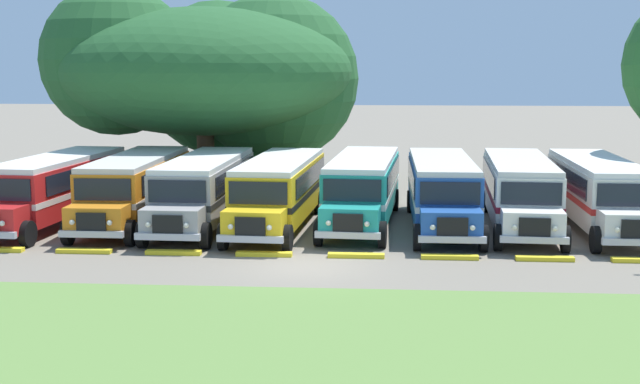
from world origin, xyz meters
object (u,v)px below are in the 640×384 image
Objects in this scene: parked_bus_slot_1 at (135,186)px; broad_shade_tree at (211,73)px; parked_bus_slot_3 at (279,189)px; parked_bus_slot_2 at (204,187)px; parked_bus_slot_7 at (599,190)px; parked_bus_slot_4 at (363,186)px; parked_bus_slot_5 at (442,189)px; parked_bus_slot_6 at (520,189)px; parked_bus_slot_0 at (56,186)px.

parked_bus_slot_1 is 11.12m from broad_shade_tree.
broad_shade_tree reaches higher than parked_bus_slot_3.
parked_bus_slot_1 is 0.67× the size of broad_shade_tree.
parked_bus_slot_2 is 1.00× the size of parked_bus_slot_3.
broad_shade_tree reaches higher than parked_bus_slot_7.
broad_shade_tree is (1.38, 10.00, 4.67)m from parked_bus_slot_1.
parked_bus_slot_2 is 0.99× the size of parked_bus_slot_4.
parked_bus_slot_4 and parked_bus_slot_7 have the same top height.
parked_bus_slot_1 and parked_bus_slot_4 have the same top height.
parked_bus_slot_4 is 1.01× the size of parked_bus_slot_5.
broad_shade_tree is (-1.67, 10.27, 4.67)m from parked_bus_slot_2.
parked_bus_slot_6 is 18.48m from broad_shade_tree.
parked_bus_slot_0 and parked_bus_slot_2 have the same top height.
parked_bus_slot_7 is (6.45, 0.03, 0.00)m from parked_bus_slot_5.
parked_bus_slot_5 is at bearing 89.95° from parked_bus_slot_1.
parked_bus_slot_7 is at bearing 90.01° from parked_bus_slot_1.
parked_bus_slot_1 is at bearing -93.73° from parked_bus_slot_2.
parked_bus_slot_0 is at bearing -87.12° from parked_bus_slot_3.
parked_bus_slot_3 and parked_bus_slot_4 have the same top height.
parked_bus_slot_1 is 1.00× the size of parked_bus_slot_2.
parked_bus_slot_1 is 0.99× the size of parked_bus_slot_4.
parked_bus_slot_7 is at bearing 95.56° from parked_bus_slot_0.
parked_bus_slot_3 is 13.25m from parked_bus_slot_7.
parked_bus_slot_0 is 19.68m from parked_bus_slot_6.
parked_bus_slot_2 and parked_bus_slot_6 have the same top height.
parked_bus_slot_3 is (9.65, -0.10, 0.00)m from parked_bus_slot_0.
parked_bus_slot_3 is at bearing 85.70° from parked_bus_slot_1.
broad_shade_tree reaches higher than parked_bus_slot_5.
parked_bus_slot_4 is at bearing -89.58° from parked_bus_slot_6.
parked_bus_slot_7 is at bearing 91.62° from parked_bus_slot_6.
parked_bus_slot_0 is 13.15m from parked_bus_slot_4.
parked_bus_slot_7 is at bearing -28.76° from broad_shade_tree.
parked_bus_slot_4 is 9.77m from parked_bus_slot_7.
parked_bus_slot_6 is at bearing 90.38° from parked_bus_slot_1.
parked_bus_slot_5 is (10.02, 0.29, 0.00)m from parked_bus_slot_2.
broad_shade_tree reaches higher than parked_bus_slot_1.
parked_bus_slot_5 is (16.44, 0.38, 0.00)m from parked_bus_slot_0.
parked_bus_slot_5 is 3.24m from parked_bus_slot_6.
parked_bus_slot_2 is 1.00× the size of parked_bus_slot_6.
parked_bus_slot_5 is 1.00× the size of parked_bus_slot_7.
parked_bus_slot_5 is (3.32, -0.46, 0.00)m from parked_bus_slot_4.
parked_bus_slot_0 is at bearing -114.66° from broad_shade_tree.
broad_shade_tree is at bearing -118.33° from parked_bus_slot_7.
parked_bus_slot_4 is at bearing -98.07° from parked_bus_slot_5.
parked_bus_slot_2 is at bearing -80.77° from broad_shade_tree.
parked_bus_slot_2 and parked_bus_slot_7 have the same top height.
parked_bus_slot_6 is at bearing -91.33° from parked_bus_slot_7.
parked_bus_slot_2 is 13.26m from parked_bus_slot_6.
parked_bus_slot_5 is at bearing -40.50° from broad_shade_tree.
parked_bus_slot_5 is at bearing 93.09° from parked_bus_slot_2.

